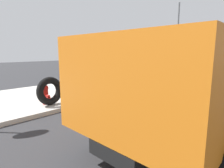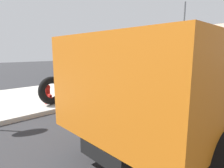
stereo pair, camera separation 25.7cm
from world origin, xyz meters
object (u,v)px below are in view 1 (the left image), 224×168
Objects in this scene: loose_tire at (50,91)px; street_light_pole at (177,41)px; fire_hydrant at (45,94)px; dump_truck_orange at (204,71)px.

street_light_pole is (10.88, 0.20, 2.29)m from loose_tire.
fire_hydrant is 5.50m from dump_truck_orange.
loose_tire is 0.19× the size of street_light_pole.
dump_truck_orange is (2.10, -4.72, 0.92)m from loose_tire.
dump_truck_orange is at bearing -150.74° from street_light_pole.
street_light_pole is at bearing 29.26° from dump_truck_orange.
loose_tire is 11.12m from street_light_pole.
dump_truck_orange is 1.24× the size of street_light_pole.
loose_tire is at bearing -71.51° from fire_hydrant.
street_light_pole is (10.96, -0.02, 2.42)m from fire_hydrant.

